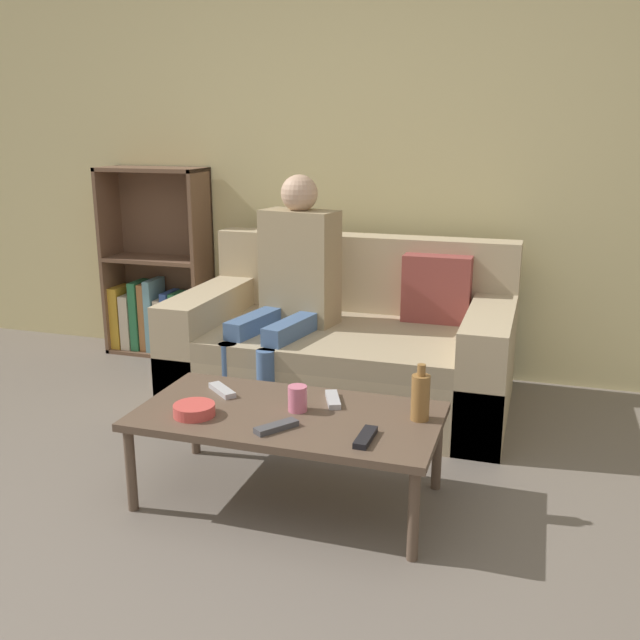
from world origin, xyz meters
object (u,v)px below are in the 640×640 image
(snack_bowl, at_px, (194,410))
(bottle, at_px, (420,396))
(tv_remote_3, at_px, (366,437))
(cup_near, at_px, (298,398))
(coffee_table, at_px, (288,420))
(couch, at_px, (347,351))
(bookshelf, at_px, (156,284))
(person_adult, at_px, (292,277))
(tv_remote_0, at_px, (222,390))
(tv_remote_2, at_px, (333,400))
(tv_remote_1, at_px, (276,427))

(snack_bowl, xyz_separation_m, bottle, (0.83, 0.22, 0.07))
(tv_remote_3, bearing_deg, cup_near, 151.14)
(coffee_table, bearing_deg, couch, 93.54)
(bookshelf, bearing_deg, coffee_table, -46.63)
(person_adult, bearing_deg, snack_bowl, -78.83)
(tv_remote_0, bearing_deg, bottle, -51.77)
(bottle, bearing_deg, cup_near, -172.96)
(coffee_table, bearing_deg, person_adult, 108.73)
(couch, relative_size, bottle, 7.84)
(tv_remote_2, bearing_deg, cup_near, -152.20)
(tv_remote_0, bearing_deg, tv_remote_1, -88.52)
(cup_near, bearing_deg, person_adult, 110.78)
(bookshelf, bearing_deg, tv_remote_3, -43.26)
(coffee_table, xyz_separation_m, tv_remote_0, (-0.33, 0.12, 0.04))
(snack_bowl, bearing_deg, coffee_table, 21.95)
(snack_bowl, bearing_deg, tv_remote_2, 31.99)
(cup_near, xyz_separation_m, tv_remote_3, (0.32, -0.18, -0.04))
(couch, bearing_deg, tv_remote_2, -77.88)
(tv_remote_3, bearing_deg, snack_bowl, 179.49)
(couch, relative_size, cup_near, 17.04)
(bookshelf, relative_size, tv_remote_1, 7.17)
(bottle, bearing_deg, tv_remote_1, -152.46)
(person_adult, distance_m, tv_remote_1, 1.27)
(cup_near, height_order, snack_bowl, cup_near)
(bookshelf, bearing_deg, person_adult, -26.01)
(coffee_table, height_order, bottle, bottle)
(person_adult, height_order, tv_remote_2, person_adult)
(couch, xyz_separation_m, tv_remote_0, (-0.27, -0.98, 0.10))
(tv_remote_2, distance_m, bottle, 0.38)
(person_adult, relative_size, snack_bowl, 7.50)
(person_adult, height_order, tv_remote_1, person_adult)
(couch, relative_size, tv_remote_2, 9.79)
(person_adult, bearing_deg, tv_remote_3, -48.82)
(person_adult, distance_m, snack_bowl, 1.18)
(couch, bearing_deg, tv_remote_3, -71.68)
(tv_remote_0, relative_size, snack_bowl, 1.00)
(person_adult, xyz_separation_m, tv_remote_1, (0.36, -1.18, -0.30))
(tv_remote_3, distance_m, snack_bowl, 0.68)
(couch, xyz_separation_m, coffee_table, (0.07, -1.10, 0.06))
(person_adult, bearing_deg, tv_remote_1, -62.48)
(tv_remote_2, bearing_deg, tv_remote_3, -77.95)
(bookshelf, distance_m, tv_remote_2, 2.15)
(bottle, bearing_deg, person_adult, 132.24)
(snack_bowl, relative_size, bottle, 0.73)
(couch, relative_size, bookshelf, 1.44)
(coffee_table, distance_m, tv_remote_3, 0.38)
(cup_near, relative_size, bottle, 0.46)
(bookshelf, relative_size, snack_bowl, 7.45)
(cup_near, bearing_deg, snack_bowl, -155.49)
(bookshelf, distance_m, cup_near, 2.16)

